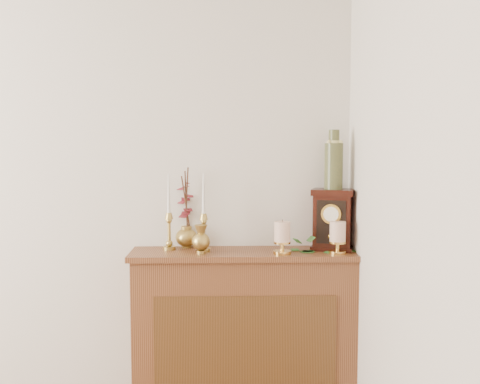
{
  "coord_description": "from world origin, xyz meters",
  "views": [
    {
      "loc": [
        1.3,
        -0.92,
        1.52
      ],
      "look_at": [
        1.38,
        2.05,
        1.26
      ],
      "focal_mm": 42.0,
      "sensor_mm": 36.0,
      "label": 1
    }
  ],
  "objects_px": {
    "bud_vase": "(201,240)",
    "ginger_jar": "(186,211)",
    "ceramic_vase": "(334,163)",
    "mantel_clock": "(333,220)",
    "candlestick_center": "(204,226)",
    "candlestick_left": "(169,225)"
  },
  "relations": [
    {
      "from": "candlestick_center",
      "to": "mantel_clock",
      "type": "relative_size",
      "value": 1.26
    },
    {
      "from": "ginger_jar",
      "to": "mantel_clock",
      "type": "bearing_deg",
      "value": -8.36
    },
    {
      "from": "bud_vase",
      "to": "mantel_clock",
      "type": "bearing_deg",
      "value": 7.35
    },
    {
      "from": "bud_vase",
      "to": "ceramic_vase",
      "type": "height_order",
      "value": "ceramic_vase"
    },
    {
      "from": "ginger_jar",
      "to": "mantel_clock",
      "type": "relative_size",
      "value": 1.35
    },
    {
      "from": "candlestick_left",
      "to": "bud_vase",
      "type": "relative_size",
      "value": 2.72
    },
    {
      "from": "candlestick_left",
      "to": "ceramic_vase",
      "type": "distance_m",
      "value": 0.97
    },
    {
      "from": "candlestick_center",
      "to": "ceramic_vase",
      "type": "distance_m",
      "value": 0.79
    },
    {
      "from": "candlestick_center",
      "to": "ceramic_vase",
      "type": "bearing_deg",
      "value": 2.79
    },
    {
      "from": "mantel_clock",
      "to": "ceramic_vase",
      "type": "bearing_deg",
      "value": 90.0
    },
    {
      "from": "candlestick_left",
      "to": "bud_vase",
      "type": "bearing_deg",
      "value": -33.3
    },
    {
      "from": "ginger_jar",
      "to": "ceramic_vase",
      "type": "height_order",
      "value": "ceramic_vase"
    },
    {
      "from": "ceramic_vase",
      "to": "candlestick_center",
      "type": "bearing_deg",
      "value": -177.21
    },
    {
      "from": "bud_vase",
      "to": "candlestick_center",
      "type": "bearing_deg",
      "value": 78.5
    },
    {
      "from": "bud_vase",
      "to": "ceramic_vase",
      "type": "relative_size",
      "value": 0.48
    },
    {
      "from": "candlestick_center",
      "to": "ceramic_vase",
      "type": "relative_size",
      "value": 1.31
    },
    {
      "from": "candlestick_left",
      "to": "bud_vase",
      "type": "xyz_separation_m",
      "value": [
        0.18,
        -0.12,
        -0.06
      ]
    },
    {
      "from": "ginger_jar",
      "to": "ceramic_vase",
      "type": "bearing_deg",
      "value": -8.15
    },
    {
      "from": "bud_vase",
      "to": "ginger_jar",
      "type": "xyz_separation_m",
      "value": [
        -0.09,
        0.21,
        0.13
      ]
    },
    {
      "from": "mantel_clock",
      "to": "ceramic_vase",
      "type": "height_order",
      "value": "ceramic_vase"
    },
    {
      "from": "mantel_clock",
      "to": "ceramic_vase",
      "type": "xyz_separation_m",
      "value": [
        0.0,
        0.0,
        0.32
      ]
    },
    {
      "from": "mantel_clock",
      "to": "candlestick_center",
      "type": "bearing_deg",
      "value": -159.25
    }
  ]
}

